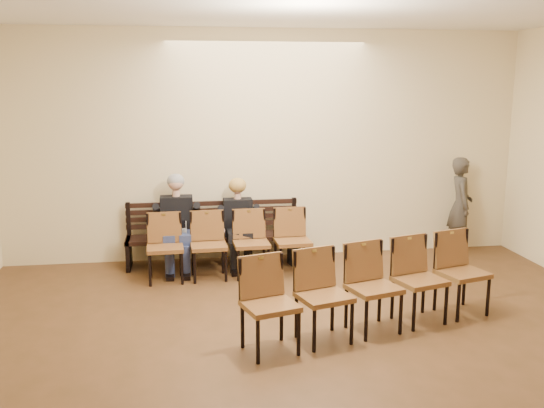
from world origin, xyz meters
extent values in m
cube|color=beige|center=(0.00, 5.00, 1.75)|extent=(8.00, 0.02, 3.50)
cube|color=black|center=(-0.85, 4.65, 0.23)|extent=(2.60, 0.90, 0.45)
cube|color=silver|center=(-1.41, 4.36, 0.56)|extent=(0.36, 0.31, 0.23)
cylinder|color=silver|center=(-0.37, 4.30, 0.57)|extent=(0.09, 0.09, 0.25)
cube|color=black|center=(0.44, 4.47, 0.13)|extent=(0.38, 0.30, 0.25)
imported|color=#3C3831|center=(3.10, 4.75, 0.89)|extent=(0.57, 0.73, 1.78)
cube|color=brown|center=(-0.66, 4.00, 0.47)|extent=(2.31, 0.61, 0.94)
cube|color=brown|center=(0.75, 1.90, 0.49)|extent=(3.05, 1.36, 0.99)
camera|label=1|loc=(-1.28, -4.19, 2.74)|focal=40.00mm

